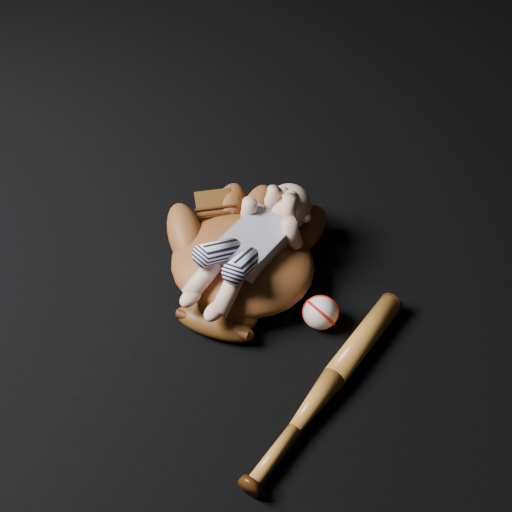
# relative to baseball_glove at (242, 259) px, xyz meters

# --- Properties ---
(baseball_glove) EXTENTS (0.43, 0.47, 0.13)m
(baseball_glove) POSITION_rel_baseball_glove_xyz_m (0.00, 0.00, 0.00)
(baseball_glove) COLOR brown
(baseball_glove) RESTS_ON ground
(newborn_baby) EXTENTS (0.18, 0.36, 0.14)m
(newborn_baby) POSITION_rel_baseball_glove_xyz_m (0.02, -0.01, 0.05)
(newborn_baby) COLOR #D6A08A
(newborn_baby) RESTS_ON baseball_glove
(baseball_bat) EXTENTS (0.08, 0.48, 0.04)m
(baseball_bat) POSITION_rel_baseball_glove_xyz_m (0.27, -0.15, -0.04)
(baseball_bat) COLOR #B06922
(baseball_bat) RESTS_ON ground
(baseball) EXTENTS (0.07, 0.07, 0.07)m
(baseball) POSITION_rel_baseball_glove_xyz_m (0.19, -0.01, -0.03)
(baseball) COLOR silver
(baseball) RESTS_ON ground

